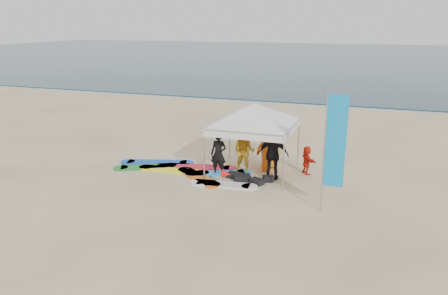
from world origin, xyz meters
TOP-DOWN VIEW (x-y plane):
  - ground at (0.00, 0.00)m, footprint 120.00×120.00m
  - ocean at (0.00, 60.00)m, footprint 160.00×84.00m
  - shoreline_foam at (0.00, 18.20)m, footprint 160.00×1.20m
  - person_black_a at (-0.76, 3.11)m, footprint 0.58×0.39m
  - person_yellow at (0.03, 3.61)m, footprint 0.81×0.64m
  - person_orange_a at (0.75, 4.07)m, footprint 1.18×0.99m
  - person_black_b at (1.16, 3.33)m, footprint 1.08×0.50m
  - person_orange_b at (0.76, 4.54)m, footprint 0.87×0.61m
  - person_seated at (2.16, 4.30)m, footprint 0.78×0.96m
  - canopy_tent at (0.33, 3.78)m, footprint 3.85×3.85m
  - feather_flag at (3.32, 1.20)m, footprint 0.59×0.04m
  - marker_pennant at (-0.08, 2.00)m, footprint 0.28×0.28m
  - gear_pile at (0.36, 2.90)m, footprint 1.73×0.84m
  - surfboard_spread at (-1.98, 3.05)m, footprint 5.28×2.36m

SIDE VIEW (x-z plane):
  - ground at x=0.00m, z-range 0.00..0.00m
  - shoreline_foam at x=0.00m, z-range 0.00..0.01m
  - surfboard_spread at x=-1.98m, z-range 0.00..0.07m
  - ocean at x=0.00m, z-range 0.00..0.08m
  - gear_pile at x=0.36m, z-range -0.01..0.21m
  - marker_pennant at x=-0.08m, z-range 0.18..0.81m
  - person_seated at x=2.16m, z-range 0.00..1.02m
  - person_black_a at x=-0.76m, z-range 0.00..1.56m
  - person_orange_a at x=0.75m, z-range 0.00..1.58m
  - person_yellow at x=0.03m, z-range 0.00..1.63m
  - person_orange_b at x=0.76m, z-range 0.00..1.69m
  - person_black_b at x=1.16m, z-range 0.00..1.79m
  - feather_flag at x=3.32m, z-range 0.31..3.81m
  - canopy_tent at x=0.33m, z-range 1.08..3.98m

